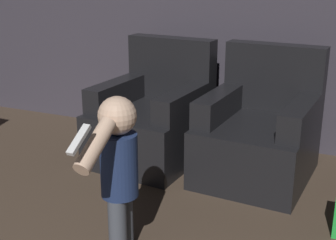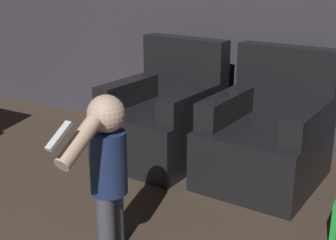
# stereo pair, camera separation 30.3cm
# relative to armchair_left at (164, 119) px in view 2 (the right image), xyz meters

# --- Properties ---
(armchair_left) EXTENTS (0.86, 0.98, 0.97)m
(armchair_left) POSITION_rel_armchair_left_xyz_m (0.00, 0.00, 0.00)
(armchair_left) COLOR black
(armchair_left) RESTS_ON ground_plane
(armchair_right) EXTENTS (0.84, 0.97, 0.97)m
(armchair_right) POSITION_rel_armchair_left_xyz_m (0.89, 0.00, 0.00)
(armchair_right) COLOR black
(armchair_right) RESTS_ON ground_plane
(person_toddler) EXTENTS (0.20, 0.63, 0.92)m
(person_toddler) POSITION_rel_armchair_left_xyz_m (0.44, -1.37, 0.21)
(person_toddler) COLOR #474C56
(person_toddler) RESTS_ON ground_plane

